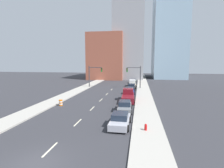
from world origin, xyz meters
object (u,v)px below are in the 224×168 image
(sedan_silver, at_px, (120,120))
(pickup_truck_maroon, at_px, (128,96))
(fire_hydrant, at_px, (146,128))
(sedan_blue, at_px, (130,91))
(traffic_barrel, at_px, (61,103))
(traffic_signal_left, at_px, (93,74))
(traffic_signal_right, at_px, (136,74))
(sedan_gray, at_px, (125,107))
(sedan_black, at_px, (132,87))
(box_truck_tan, at_px, (132,83))
(sedan_green, at_px, (133,81))

(sedan_silver, bearing_deg, pickup_truck_maroon, 90.94)
(fire_hydrant, xyz_separation_m, sedan_blue, (-2.74, 20.57, 0.27))
(traffic_barrel, bearing_deg, sedan_silver, -35.87)
(traffic_barrel, height_order, pickup_truck_maroon, pickup_truck_maroon)
(traffic_barrel, bearing_deg, traffic_signal_left, 90.65)
(pickup_truck_maroon, bearing_deg, traffic_signal_left, 121.43)
(traffic_barrel, distance_m, pickup_truck_maroon, 11.52)
(traffic_signal_right, height_order, sedan_gray, traffic_signal_right)
(sedan_silver, relative_size, sedan_black, 0.96)
(fire_hydrant, height_order, pickup_truck_maroon, pickup_truck_maroon)
(traffic_barrel, relative_size, box_truck_tan, 0.15)
(traffic_signal_left, xyz_separation_m, sedan_blue, (10.54, -8.49, -3.09))
(traffic_signal_right, bearing_deg, fire_hydrant, -86.84)
(sedan_black, bearing_deg, sedan_green, 93.57)
(sedan_black, height_order, sedan_green, sedan_black)
(traffic_signal_right, relative_size, sedan_blue, 1.35)
(fire_hydrant, bearing_deg, sedan_silver, 157.72)
(sedan_green, bearing_deg, sedan_silver, -86.56)
(sedan_silver, bearing_deg, sedan_blue, 91.22)
(fire_hydrant, bearing_deg, traffic_signal_left, 114.56)
(traffic_signal_right, distance_m, sedan_gray, 22.43)
(traffic_signal_left, bearing_deg, sedan_silver, -69.27)
(traffic_signal_right, height_order, sedan_silver, traffic_signal_right)
(sedan_blue, relative_size, sedan_black, 0.95)
(box_truck_tan, bearing_deg, sedan_blue, -92.59)
(sedan_silver, relative_size, pickup_truck_maroon, 0.70)
(sedan_blue, relative_size, box_truck_tan, 0.71)
(traffic_signal_right, height_order, box_truck_tan, traffic_signal_right)
(traffic_signal_right, bearing_deg, traffic_signal_left, 180.00)
(sedan_gray, xyz_separation_m, pickup_truck_maroon, (0.02, 6.71, 0.16))
(sedan_silver, xyz_separation_m, sedan_blue, (-0.04, 19.47, 0.01))
(fire_hydrant, relative_size, sedan_black, 0.18)
(sedan_black, height_order, box_truck_tan, box_truck_tan)
(traffic_signal_right, relative_size, box_truck_tan, 0.95)
(sedan_silver, xyz_separation_m, box_truck_tan, (-0.03, 31.97, 0.22))
(fire_hydrant, relative_size, box_truck_tan, 0.14)
(traffic_signal_right, bearing_deg, traffic_barrel, -119.21)
(sedan_blue, distance_m, box_truck_tan, 12.51)
(traffic_barrel, distance_m, sedan_black, 20.69)
(traffic_signal_left, bearing_deg, box_truck_tan, 20.87)
(traffic_barrel, xyz_separation_m, sedan_silver, (10.35, -7.48, 0.20))
(traffic_signal_left, xyz_separation_m, sedan_gray, (10.59, -22.19, -3.07))
(traffic_signal_left, relative_size, sedan_gray, 1.23)
(traffic_signal_left, relative_size, box_truck_tan, 0.95)
(sedan_gray, height_order, pickup_truck_maroon, pickup_truck_maroon)
(sedan_gray, xyz_separation_m, sedan_blue, (-0.05, 13.71, -0.02))
(traffic_barrel, relative_size, sedan_gray, 0.20)
(traffic_signal_left, bearing_deg, traffic_signal_right, 0.00)
(sedan_green, bearing_deg, fire_hydrant, -82.75)
(sedan_silver, distance_m, pickup_truck_maroon, 12.47)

